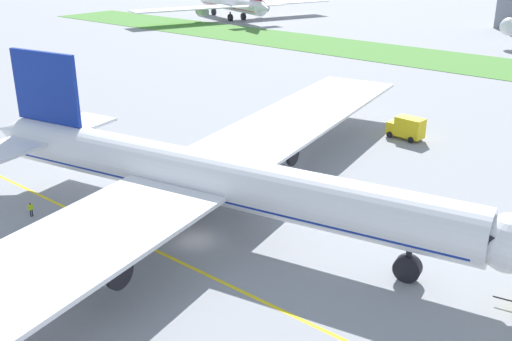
% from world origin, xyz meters
% --- Properties ---
extents(ground_plane, '(600.00, 600.00, 0.00)m').
position_xyz_m(ground_plane, '(0.00, 0.00, 0.00)').
color(ground_plane, gray).
rests_on(ground_plane, ground).
extents(apron_taxi_line, '(280.00, 0.36, 0.01)m').
position_xyz_m(apron_taxi_line, '(0.00, -3.79, 0.00)').
color(apron_taxi_line, yellow).
rests_on(apron_taxi_line, ground).
extents(airliner_foreground, '(58.91, 97.06, 15.77)m').
position_xyz_m(airliner_foreground, '(-1.25, 2.64, 5.36)').
color(airliner_foreground, white).
rests_on(airliner_foreground, ground).
extents(ground_crew_wingwalker_port, '(0.30, 0.54, 1.55)m').
position_xyz_m(ground_crew_wingwalker_port, '(-16.75, -7.29, 0.94)').
color(ground_crew_wingwalker_port, black).
rests_on(ground_crew_wingwalker_port, ground).
extents(service_truck_baggage_loader, '(5.37, 2.83, 3.25)m').
position_xyz_m(service_truck_baggage_loader, '(1.19, 41.03, 1.71)').
color(service_truck_baggage_loader, yellow).
rests_on(service_truck_baggage_loader, ground).
extents(parked_airliner_far_left, '(44.93, 72.30, 15.71)m').
position_xyz_m(parked_airliner_far_left, '(-105.32, 122.13, 5.33)').
color(parked_airliner_far_left, white).
rests_on(parked_airliner_far_left, ground).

